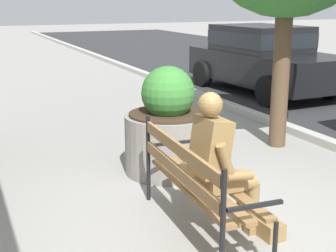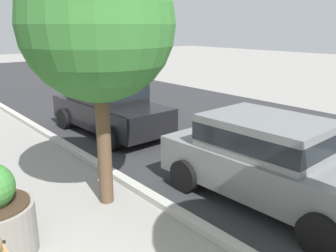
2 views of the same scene
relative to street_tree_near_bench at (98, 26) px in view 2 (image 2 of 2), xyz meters
name	(u,v)px [view 2 (image 2 of 2)]	position (x,y,z in m)	size (l,w,h in m)	color
curb_stone	(216,235)	(2.10, 0.66, -3.06)	(60.00, 0.20, 0.12)	#B2AFA8
street_tree_near_bench	(98,26)	(0.00, 0.00, 0.00)	(2.52, 2.52, 4.39)	brown
parked_car_black	(109,105)	(-3.76, 2.29, -2.28)	(4.17, 2.05, 1.56)	black
parked_car_grey	(269,158)	(1.85, 2.29, -2.28)	(4.17, 2.05, 1.56)	slate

